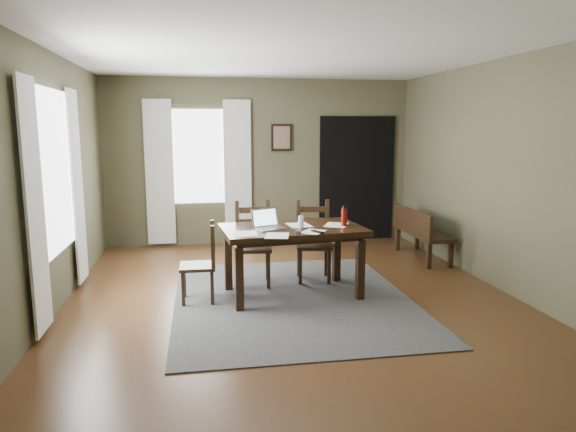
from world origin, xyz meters
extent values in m
cube|color=#492C16|center=(0.00, 0.00, -0.01)|extent=(5.00, 6.00, 0.01)
cube|color=#4C4B32|center=(0.00, 3.00, 1.35)|extent=(5.00, 0.02, 2.70)
cube|color=#4C4B32|center=(0.00, -3.00, 1.35)|extent=(5.00, 0.02, 2.70)
cube|color=#4C4B32|center=(-2.50, 0.00, 1.35)|extent=(0.02, 6.00, 2.70)
cube|color=#4C4B32|center=(2.50, 0.00, 1.35)|extent=(0.02, 6.00, 2.70)
cube|color=white|center=(0.00, 0.00, 2.70)|extent=(5.00, 6.00, 0.02)
cube|color=#3C3C3C|center=(0.00, 0.00, 0.01)|extent=(2.60, 3.20, 0.01)
cube|color=black|center=(0.03, 0.16, 0.76)|extent=(1.66, 1.10, 0.06)
cube|color=black|center=(0.03, 0.16, 0.71)|extent=(1.47, 0.91, 0.05)
cube|color=black|center=(-0.61, -0.27, 0.35)|extent=(0.09, 0.09, 0.67)
cube|color=black|center=(-0.69, 0.45, 0.35)|extent=(0.09, 0.09, 0.67)
cube|color=black|center=(0.74, -0.14, 0.35)|extent=(0.09, 0.09, 0.67)
cube|color=black|center=(0.66, 0.59, 0.35)|extent=(0.09, 0.09, 0.67)
cube|color=black|center=(-1.04, 0.11, 0.40)|extent=(0.38, 0.38, 0.04)
cube|color=black|center=(-1.19, 0.26, 0.20)|extent=(0.04, 0.04, 0.37)
cube|color=black|center=(-0.89, 0.26, 0.20)|extent=(0.04, 0.04, 0.37)
cube|color=black|center=(-1.20, -0.04, 0.20)|extent=(0.04, 0.04, 0.37)
cube|color=black|center=(-0.89, -0.05, 0.20)|extent=(0.04, 0.04, 0.37)
cube|color=black|center=(-0.87, 0.27, 0.65)|extent=(0.04, 0.04, 0.47)
cube|color=black|center=(-0.87, -0.06, 0.65)|extent=(0.04, 0.04, 0.47)
cube|color=black|center=(-0.87, 0.11, 0.52)|extent=(0.03, 0.28, 0.06)
cube|color=black|center=(-0.87, 0.11, 0.65)|extent=(0.03, 0.28, 0.06)
cube|color=black|center=(-0.87, 0.11, 0.77)|extent=(0.03, 0.28, 0.06)
cube|color=black|center=(-0.38, 0.62, 0.47)|extent=(0.48, 0.48, 0.04)
cube|color=black|center=(-0.57, 0.45, 0.23)|extent=(0.05, 0.05, 0.43)
cube|color=black|center=(-0.54, 0.81, 0.23)|extent=(0.05, 0.05, 0.43)
cube|color=black|center=(-0.22, 0.42, 0.23)|extent=(0.05, 0.05, 0.43)
cube|color=black|center=(-0.18, 0.78, 0.23)|extent=(0.05, 0.05, 0.43)
cube|color=black|center=(-0.55, 0.83, 0.75)|extent=(0.05, 0.05, 0.55)
cube|color=black|center=(-0.17, 0.80, 0.75)|extent=(0.05, 0.05, 0.55)
cube|color=black|center=(-0.36, 0.81, 0.60)|extent=(0.33, 0.06, 0.07)
cube|color=black|center=(-0.36, 0.81, 0.75)|extent=(0.33, 0.06, 0.07)
cube|color=black|center=(-0.36, 0.81, 0.90)|extent=(0.33, 0.06, 0.07)
cube|color=black|center=(0.39, 0.66, 0.46)|extent=(0.49, 0.49, 0.04)
cube|color=black|center=(0.19, 0.52, 0.22)|extent=(0.05, 0.05, 0.42)
cube|color=black|center=(0.24, 0.86, 0.22)|extent=(0.05, 0.05, 0.42)
cube|color=black|center=(0.54, 0.47, 0.22)|extent=(0.05, 0.05, 0.42)
cube|color=black|center=(0.59, 0.81, 0.22)|extent=(0.05, 0.05, 0.42)
cube|color=black|center=(0.23, 0.89, 0.74)|extent=(0.05, 0.05, 0.54)
cube|color=black|center=(0.60, 0.83, 0.74)|extent=(0.05, 0.05, 0.54)
cube|color=black|center=(0.42, 0.86, 0.59)|extent=(0.32, 0.07, 0.07)
cube|color=black|center=(0.42, 0.86, 0.74)|extent=(0.32, 0.07, 0.07)
cube|color=black|center=(0.42, 0.86, 0.88)|extent=(0.32, 0.07, 0.07)
cube|color=black|center=(2.22, 1.50, 0.39)|extent=(0.42, 1.31, 0.06)
cube|color=black|center=(2.38, 0.94, 0.18)|extent=(0.06, 0.06, 0.37)
cube|color=black|center=(2.06, 0.94, 0.18)|extent=(0.06, 0.06, 0.37)
cube|color=black|center=(2.38, 2.06, 0.18)|extent=(0.06, 0.06, 0.37)
cube|color=black|center=(2.06, 2.06, 0.18)|extent=(0.06, 0.06, 0.37)
cube|color=black|center=(2.03, 1.50, 0.58)|extent=(0.05, 1.31, 0.32)
cube|color=#B7B7BC|center=(-0.24, 0.08, 0.80)|extent=(0.38, 0.33, 0.02)
cube|color=#B7B7BC|center=(-0.29, 0.18, 0.91)|extent=(0.32, 0.18, 0.21)
cube|color=silver|center=(-0.28, 0.18, 0.91)|extent=(0.28, 0.15, 0.17)
cube|color=#3F3F42|center=(-0.24, 0.07, 0.81)|extent=(0.30, 0.23, 0.00)
cube|color=#3F3F42|center=(0.02, -0.20, 0.81)|extent=(0.07, 0.10, 0.03)
cube|color=black|center=(0.23, -0.19, 0.80)|extent=(0.11, 0.17, 0.02)
cylinder|color=silver|center=(0.11, 0.07, 0.87)|extent=(0.07, 0.07, 0.14)
cylinder|color=#A6170C|center=(0.62, 0.13, 0.90)|extent=(0.08, 0.08, 0.20)
cylinder|color=black|center=(0.62, 0.13, 1.01)|extent=(0.05, 0.05, 0.03)
cube|color=white|center=(-0.53, -0.13, 0.80)|extent=(0.26, 0.33, 0.00)
cube|color=white|center=(0.20, -0.15, 0.80)|extent=(0.34, 0.35, 0.00)
cube|color=white|center=(0.12, 0.25, 0.80)|extent=(0.28, 0.35, 0.00)
cube|color=white|center=(0.54, 0.20, 0.80)|extent=(0.35, 0.39, 0.00)
cube|color=white|center=(-0.21, -0.29, 0.80)|extent=(0.30, 0.36, 0.00)
cube|color=white|center=(-2.47, 0.20, 1.45)|extent=(0.01, 1.30, 1.70)
cube|color=white|center=(-1.00, 2.97, 1.45)|extent=(1.00, 0.01, 1.50)
cube|color=silver|center=(-2.44, -0.62, 1.20)|extent=(0.03, 0.48, 2.30)
cube|color=silver|center=(-2.44, 1.02, 1.20)|extent=(0.03, 0.48, 2.30)
cube|color=silver|center=(-1.62, 2.94, 1.20)|extent=(0.44, 0.03, 2.30)
cube|color=silver|center=(-0.38, 2.94, 1.20)|extent=(0.44, 0.03, 2.30)
cube|color=black|center=(0.35, 2.97, 1.75)|extent=(0.34, 0.03, 0.44)
cube|color=brown|center=(0.35, 2.96, 1.75)|extent=(0.27, 0.01, 0.36)
cube|color=black|center=(1.65, 2.97, 1.05)|extent=(1.30, 0.03, 2.10)
camera|label=1|loc=(-0.98, -5.43, 1.89)|focal=32.00mm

